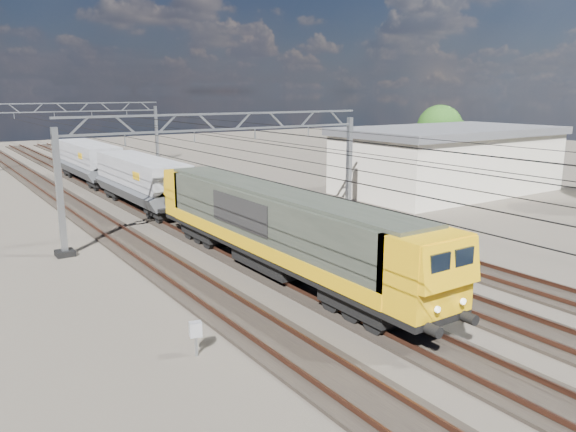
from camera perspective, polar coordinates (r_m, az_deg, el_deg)
ground at (r=31.04m, az=-2.64°, el=-3.02°), size 160.00×160.00×0.00m
track_outer_west at (r=28.50m, az=-13.03°, el=-4.61°), size 2.60×140.00×0.30m
track_loco at (r=30.07m, az=-5.90°, el=-3.44°), size 2.60×140.00×0.30m
track_inner_east at (r=32.07m, az=0.41°, el=-2.36°), size 2.60×140.00×0.30m
track_outer_east at (r=34.42m, az=5.92°, el=-1.39°), size 2.60×140.00×0.30m
catenary_gantry_mid at (r=33.68m, az=-6.27°, el=4.94°), size 19.90×0.90×7.11m
catenary_gantry_far at (r=67.52m, az=-20.84°, el=7.99°), size 19.90×0.90×7.11m
overhead_wires at (r=37.06m, az=-9.26°, el=8.41°), size 12.03×140.00×0.53m
locomotive at (r=25.76m, az=-1.31°, el=-0.91°), size 2.76×21.10×3.62m
hopper_wagon_lead at (r=41.53m, az=-14.65°, el=3.71°), size 3.38×13.00×3.25m
hopper_wagon_mid at (r=55.02m, az=-19.65°, el=5.47°), size 3.38×13.00×3.25m
trackside_cabinet at (r=18.47m, az=-9.37°, el=-11.40°), size 0.45×0.38×1.16m
industrial_shed at (r=49.34m, az=15.91°, el=5.56°), size 18.60×10.60×5.40m
tree_far at (r=60.53m, az=15.50°, el=8.43°), size 5.20×4.80×6.99m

